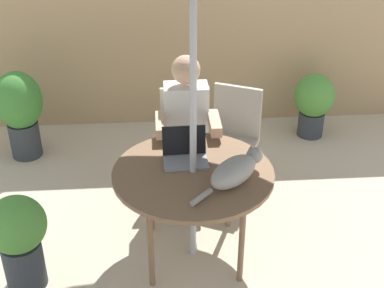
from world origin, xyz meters
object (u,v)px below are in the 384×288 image
(laptop, at_px, (185,150))
(potted_plant_near_fence, at_px, (19,237))
(patio_table, at_px, (193,178))
(person_seated, at_px, (187,125))
(chair_empty, at_px, (233,132))
(potted_plant_corner, at_px, (313,101))
(cat, at_px, (236,170))
(chair_occupied, at_px, (186,134))
(potted_plant_by_chair, at_px, (20,109))

(laptop, distance_m, potted_plant_near_fence, 1.22)
(patio_table, height_order, person_seated, person_seated)
(patio_table, relative_size, chair_empty, 1.20)
(chair_empty, bearing_deg, potted_plant_corner, 42.90)
(cat, bearing_deg, person_seated, 107.86)
(patio_table, height_order, potted_plant_near_fence, patio_table)
(chair_occupied, relative_size, laptop, 2.93)
(chair_occupied, bearing_deg, potted_plant_near_fence, -136.94)
(laptop, bearing_deg, cat, -44.82)
(potted_plant_near_fence, bearing_deg, patio_table, 11.41)
(patio_table, bearing_deg, potted_plant_by_chair, 134.60)
(chair_occupied, distance_m, potted_plant_near_fence, 1.57)
(person_seated, distance_m, laptop, 0.52)
(laptop, bearing_deg, chair_empty, 56.89)
(patio_table, distance_m, cat, 0.33)
(chair_occupied, distance_m, cat, 1.04)
(chair_empty, bearing_deg, person_seated, -157.46)
(potted_plant_near_fence, bearing_deg, chair_empty, 34.91)
(potted_plant_by_chair, bearing_deg, person_seated, -29.10)
(chair_empty, distance_m, person_seated, 0.46)
(patio_table, xyz_separation_m, person_seated, (0.00, 0.68, 0.05))
(patio_table, distance_m, chair_empty, 0.94)
(patio_table, xyz_separation_m, laptop, (-0.05, 0.17, 0.12))
(person_seated, height_order, potted_plant_by_chair, person_seated)
(chair_empty, xyz_separation_m, cat, (-0.13, -0.98, 0.26))
(chair_empty, relative_size, potted_plant_near_fence, 1.30)
(patio_table, bearing_deg, chair_empty, 64.85)
(person_seated, relative_size, cat, 2.42)
(chair_empty, relative_size, person_seated, 0.73)
(chair_occupied, height_order, cat, chair_occupied)
(chair_occupied, xyz_separation_m, person_seated, (0.00, -0.16, 0.17))
(patio_table, xyz_separation_m, chair_occupied, (0.00, 0.84, -0.12))
(person_seated, bearing_deg, laptop, -95.05)
(patio_table, relative_size, chair_occupied, 1.20)
(laptop, xyz_separation_m, potted_plant_by_chair, (-1.44, 1.34, -0.28))
(chair_empty, bearing_deg, patio_table, -115.15)
(cat, bearing_deg, potted_plant_corner, 60.10)
(chair_occupied, distance_m, chair_empty, 0.40)
(chair_occupied, distance_m, potted_plant_corner, 1.59)
(potted_plant_corner, bearing_deg, chair_occupied, -146.71)
(person_seated, bearing_deg, chair_empty, 22.54)
(cat, bearing_deg, laptop, 135.18)
(chair_occupied, relative_size, person_seated, 0.73)
(cat, relative_size, potted_plant_corner, 0.78)
(patio_table, bearing_deg, chair_occupied, 90.00)
(potted_plant_corner, bearing_deg, patio_table, -127.84)
(chair_empty, distance_m, potted_plant_near_fence, 1.88)
(laptop, relative_size, potted_plant_corner, 0.47)
(cat, distance_m, potted_plant_corner, 2.17)
(potted_plant_near_fence, bearing_deg, potted_plant_by_chair, 101.14)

